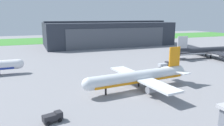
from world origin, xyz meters
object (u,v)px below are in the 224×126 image
object	(u,v)px
maintenance_hangar	(108,33)
airliner_near_left	(139,77)
ops_van	(164,65)
fuel_bowser	(53,117)
airliner_far_right	(211,51)

from	to	relation	value
maintenance_hangar	airliner_near_left	size ratio (longest dim) A/B	2.66
maintenance_hangar	airliner_near_left	bearing A→B (deg)	-105.27
airliner_near_left	maintenance_hangar	bearing A→B (deg)	74.73
maintenance_hangar	ops_van	distance (m)	82.03
ops_van	fuel_bowser	distance (m)	62.06
airliner_far_right	ops_van	xyz separation A→B (m)	(-36.99, -10.00, -2.64)
airliner_far_right	fuel_bowser	world-z (taller)	airliner_far_right
airliner_near_left	fuel_bowser	size ratio (longest dim) A/B	8.22
maintenance_hangar	ops_van	size ratio (longest dim) A/B	18.46
airliner_near_left	fuel_bowser	world-z (taller)	airliner_near_left
airliner_far_right	ops_van	bearing A→B (deg)	-164.87
airliner_near_left	ops_van	xyz separation A→B (m)	(24.74, 22.08, -2.65)
ops_van	airliner_near_left	bearing A→B (deg)	-138.26
maintenance_hangar	airliner_near_left	xyz separation A→B (m)	(-28.30, -103.66, -5.09)
maintenance_hangar	fuel_bowser	size ratio (longest dim) A/B	21.85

